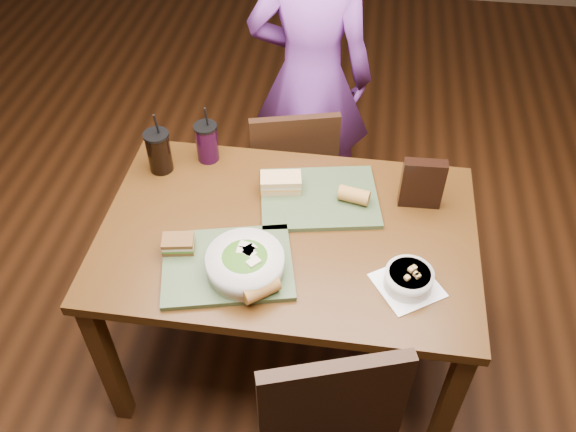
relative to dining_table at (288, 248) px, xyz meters
The scene contains 15 objects.
ground 0.66m from the dining_table, ahead, with size 6.00×6.00×0.00m, color #381C0B.
dining_table is the anchor object (origin of this frame).
chair_far 0.64m from the dining_table, 94.32° to the left, with size 0.45×0.46×0.85m.
diner 0.93m from the dining_table, 91.83° to the left, with size 0.57×0.37×1.55m, color #783695.
tray_near 0.28m from the dining_table, 131.88° to the right, with size 0.42×0.32×0.02m, color #374A2A.
tray_far 0.22m from the dining_table, 61.82° to the left, with size 0.42×0.32×0.02m, color #374A2A.
salad_bowl 0.28m from the dining_table, 116.27° to the right, with size 0.25×0.25×0.08m.
soup_bowl 0.47m from the dining_table, 24.59° to the right, with size 0.26×0.26×0.08m.
sandwich_near 0.40m from the dining_table, 156.17° to the right, with size 0.11×0.09×0.05m.
sandwich_far 0.24m from the dining_table, 105.76° to the left, with size 0.16×0.10×0.06m.
baguette_near 0.33m from the dining_table, 98.01° to the right, with size 0.06×0.06×0.12m, color #AD7533.
baguette_far 0.30m from the dining_table, 36.81° to the left, with size 0.05×0.05×0.11m, color #AD7533.
cup_cola 0.61m from the dining_table, 154.05° to the left, with size 0.10×0.10×0.26m.
cup_berry 0.53m from the dining_table, 136.64° to the left, with size 0.09×0.09×0.24m.
chip_bag 0.52m from the dining_table, 23.91° to the left, with size 0.15×0.05×0.19m, color black.
Camera 1 is at (0.21, -1.44, 2.28)m, focal length 38.00 mm.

